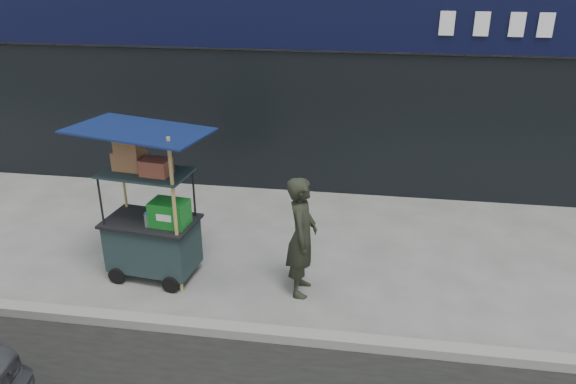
# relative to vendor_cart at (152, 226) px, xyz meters

# --- Properties ---
(ground) EXTENTS (80.00, 80.00, 0.00)m
(ground) POSITION_rel_vendor_cart_xyz_m (1.48, -0.86, -0.72)
(ground) COLOR #5F5E5A
(ground) RESTS_ON ground
(curb) EXTENTS (80.00, 0.18, 0.12)m
(curb) POSITION_rel_vendor_cart_xyz_m (1.48, -1.06, -0.66)
(curb) COLOR gray
(curb) RESTS_ON ground
(vendor_cart) EXTENTS (1.64, 1.25, 2.06)m
(vendor_cart) POSITION_rel_vendor_cart_xyz_m (0.00, 0.00, 0.00)
(vendor_cart) COLOR black
(vendor_cart) RESTS_ON ground
(vendor_man) EXTENTS (0.37, 0.56, 1.53)m
(vendor_man) POSITION_rel_vendor_cart_xyz_m (1.92, -0.08, 0.04)
(vendor_man) COLOR black
(vendor_man) RESTS_ON ground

